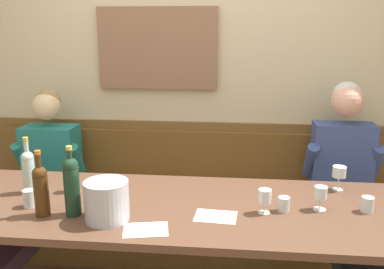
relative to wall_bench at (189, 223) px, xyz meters
name	(u,v)px	position (x,y,z in m)	size (l,w,h in m)	color
room_wall_back	(192,68)	(0.00, 0.26, 1.12)	(6.80, 0.12, 2.80)	beige
wood_wainscot_panel	(192,185)	(0.00, 0.21, 0.22)	(6.80, 0.03, 1.00)	brown
wall_bench	(189,223)	(0.00, 0.00, 0.00)	(2.93, 0.42, 0.94)	brown
dining_table	(174,216)	(0.00, -0.73, 0.41)	(2.63, 0.88, 0.76)	brown
person_right_seat	(29,197)	(-1.01, -0.39, 0.33)	(0.49, 1.34, 1.26)	#362537
person_left_seat	(354,206)	(1.05, -0.39, 0.36)	(0.50, 1.34, 1.35)	#2B2541
ice_bucket	(107,201)	(-0.30, -0.95, 0.58)	(0.22, 0.22, 0.20)	#B2B3BC
wine_bottle_clear_water	(41,189)	(-0.65, -0.93, 0.62)	(0.07, 0.07, 0.34)	#452A10
wine_bottle_amber_mid	(72,185)	(-0.49, -0.91, 0.64)	(0.08, 0.08, 0.37)	#183623
wine_bottle_green_tall	(29,170)	(-0.85, -0.65, 0.62)	(0.07, 0.07, 0.33)	#B3CCBE
wine_glass_mid_left	(321,194)	(0.77, -0.72, 0.57)	(0.07, 0.07, 0.13)	silver
wine_glass_near_bucket	(339,173)	(0.93, -0.43, 0.58)	(0.08, 0.08, 0.15)	silver
wine_glass_mid_right	(74,176)	(-0.61, -0.61, 0.58)	(0.07, 0.07, 0.15)	silver
wine_glass_center_rear	(265,197)	(0.48, -0.79, 0.56)	(0.07, 0.07, 0.13)	silver
water_tumbler_right	(29,198)	(-0.76, -0.84, 0.53)	(0.07, 0.07, 0.09)	silver
water_tumbler_left	(367,204)	(1.01, -0.72, 0.52)	(0.06, 0.06, 0.08)	silver
water_tumbler_center	(284,204)	(0.58, -0.76, 0.52)	(0.06, 0.06, 0.08)	silver
tasting_sheet_left_guest	(216,216)	(0.23, -0.86, 0.48)	(0.21, 0.15, 0.00)	white
tasting_sheet_right_guest	(146,230)	(-0.09, -1.04, 0.48)	(0.21, 0.15, 0.00)	white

